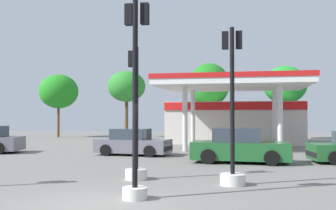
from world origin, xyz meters
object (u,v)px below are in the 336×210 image
object	(u,v)px
traffic_signal_3	(136,145)
tree_0	(59,91)
tree_3	(285,85)
car_1	(240,147)
traffic_signal_0	(232,135)
traffic_signal_2	(135,119)
tree_2	(209,85)
tree_1	(127,87)
car_3	(133,143)

from	to	relation	value
traffic_signal_3	tree_0	bearing A→B (deg)	121.82
tree_3	car_1	bearing A→B (deg)	-101.96
traffic_signal_0	tree_0	size ratio (longest dim) A/B	0.75
car_1	traffic_signal_2	xyz separation A→B (m)	(-2.66, -8.63, 1.36)
traffic_signal_0	tree_2	world-z (taller)	tree_2
traffic_signal_2	tree_3	xyz separation A→B (m)	(6.83, 28.32, 3.10)
traffic_signal_3	traffic_signal_0	bearing A→B (deg)	-8.15
traffic_signal_2	traffic_signal_3	world-z (taller)	traffic_signal_2
tree_0	tree_1	bearing A→B (deg)	9.83
car_1	tree_2	bearing A→B (deg)	98.96
car_3	tree_1	world-z (taller)	tree_1
traffic_signal_0	traffic_signal_2	xyz separation A→B (m)	(-2.47, -2.56, 0.53)
traffic_signal_2	tree_0	distance (m)	32.33
traffic_signal_3	tree_2	world-z (taller)	tree_2
traffic_signal_3	tree_2	bearing A→B (deg)	88.91
car_3	tree_2	xyz separation A→B (m)	(2.91, 16.69, 4.61)
traffic_signal_3	tree_1	world-z (taller)	tree_1
traffic_signal_0	traffic_signal_2	size ratio (longest dim) A/B	0.95
car_1	traffic_signal_3	xyz separation A→B (m)	(-3.50, -5.60, 0.45)
tree_0	tree_1	distance (m)	7.21
car_3	traffic_signal_2	world-z (taller)	traffic_signal_2
traffic_signal_2	traffic_signal_3	bearing A→B (deg)	105.47
tree_1	tree_2	world-z (taller)	tree_2
traffic_signal_0	traffic_signal_2	distance (m)	3.59
tree_2	tree_3	distance (m)	7.21
tree_3	traffic_signal_0	bearing A→B (deg)	-99.61
tree_1	traffic_signal_2	bearing A→B (deg)	-72.54
traffic_signal_3	tree_1	bearing A→B (deg)	107.69
tree_2	tree_1	bearing A→B (deg)	171.96
tree_0	tree_2	distance (m)	15.86
traffic_signal_2	tree_2	xyz separation A→B (m)	(-0.37, 27.81, 3.19)
traffic_signal_3	tree_0	world-z (taller)	tree_0
car_1	tree_1	world-z (taller)	tree_1
car_1	traffic_signal_2	size ratio (longest dim) A/B	0.87
tree_0	tree_2	size ratio (longest dim) A/B	0.90
tree_0	tree_1	size ratio (longest dim) A/B	0.95
traffic_signal_0	tree_2	size ratio (longest dim) A/B	0.68
tree_0	tree_3	xyz separation A→B (m)	(23.05, 0.49, 0.36)
traffic_signal_0	car_3	bearing A→B (deg)	123.86
car_3	traffic_signal_0	distance (m)	10.35
car_1	tree_3	world-z (taller)	tree_3
car_1	tree_2	distance (m)	19.94
traffic_signal_0	car_1	bearing A→B (deg)	88.20
car_1	tree_1	size ratio (longest dim) A/B	0.66
traffic_signal_3	tree_3	size ratio (longest dim) A/B	0.65
traffic_signal_3	tree_3	xyz separation A→B (m)	(7.67, 25.28, 4.01)
tree_1	tree_2	bearing A→B (deg)	-8.04
car_3	tree_3	xyz separation A→B (m)	(10.11, 17.19, 4.52)
traffic_signal_0	tree_0	bearing A→B (deg)	126.49
traffic_signal_3	tree_2	distance (m)	25.12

